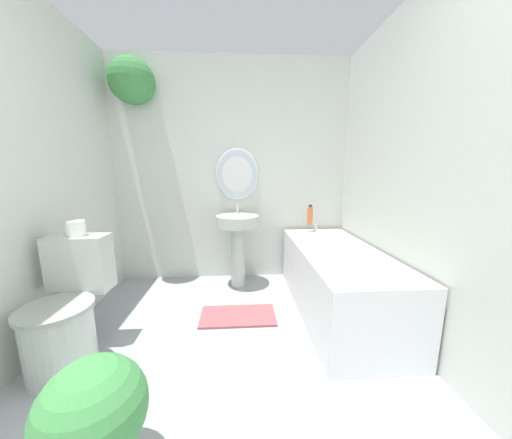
{
  "coord_description": "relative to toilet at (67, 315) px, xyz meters",
  "views": [
    {
      "loc": [
        0.08,
        -0.23,
        1.2
      ],
      "look_at": [
        0.2,
        1.64,
        0.86
      ],
      "focal_mm": 18.0,
      "sensor_mm": 36.0,
      "label": 1
    }
  ],
  "objects": [
    {
      "name": "shampoo_bottle",
      "position": [
        1.84,
        1.17,
        0.41
      ],
      "size": [
        0.06,
        0.06,
        0.22
      ],
      "color": "#DB6633",
      "rests_on": "bathtub"
    },
    {
      "name": "wall_back",
      "position": [
        0.83,
        1.35,
        1.02
      ],
      "size": [
        2.64,
        0.43,
        2.4
      ],
      "color": "silver",
      "rests_on": "ground_plane"
    },
    {
      "name": "wall_right",
      "position": [
        2.29,
        0.03,
        0.86
      ],
      "size": [
        0.06,
        2.76,
        2.4
      ],
      "color": "silver",
      "rests_on": "ground_plane"
    },
    {
      "name": "toilet",
      "position": [
        0.0,
        0.0,
        0.0
      ],
      "size": [
        0.4,
        0.57,
        0.79
      ],
      "color": "#B2BCB2",
      "rests_on": "ground_plane"
    },
    {
      "name": "pedestal_sink",
      "position": [
        1.05,
        1.09,
        0.22
      ],
      "size": [
        0.45,
        0.45,
        0.87
      ],
      "color": "#B2BCB2",
      "rests_on": "ground_plane"
    },
    {
      "name": "toilet_paper_roll",
      "position": [
        0.0,
        0.19,
        0.5
      ],
      "size": [
        0.11,
        0.11,
        0.1
      ],
      "color": "white",
      "rests_on": "toilet"
    },
    {
      "name": "bathtub",
      "position": [
        1.91,
        0.52,
        -0.04
      ],
      "size": [
        0.66,
        1.56,
        0.64
      ],
      "color": "silver",
      "rests_on": "ground_plane"
    },
    {
      "name": "bath_mat",
      "position": [
        1.05,
        0.46,
        -0.33
      ],
      "size": [
        0.63,
        0.33,
        0.02
      ],
      "color": "#934C51",
      "rests_on": "ground_plane"
    },
    {
      "name": "potted_plant",
      "position": [
        0.53,
        -0.68,
        -0.02
      ],
      "size": [
        0.39,
        0.39,
        0.53
      ],
      "color": "#9E6042",
      "rests_on": "ground_plane"
    }
  ]
}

